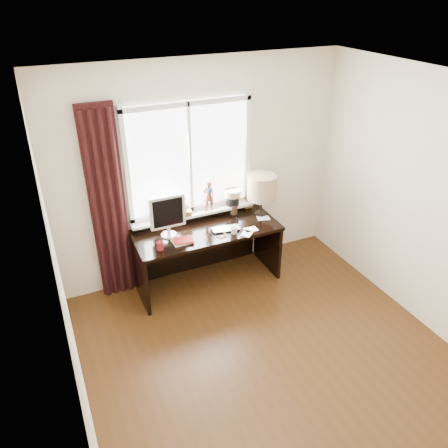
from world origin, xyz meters
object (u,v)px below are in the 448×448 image
mug (234,230)px  desk (204,243)px  laptop (226,229)px  table_lamp (262,187)px  red_cup (160,246)px  monitor (168,214)px

mug → desk: 0.50m
laptop → mug: size_ratio=3.50×
laptop → table_lamp: bearing=25.9°
laptop → desk: (-0.20, 0.21, -0.26)m
red_cup → monitor: monitor is taller
laptop → mug: 0.13m
red_cup → monitor: bearing=53.6°
laptop → red_cup: size_ratio=3.40×
red_cup → monitor: (0.18, 0.24, 0.23)m
laptop → mug: mug is taller
desk → mug: bearing=-52.4°
desk → table_lamp: 0.96m
mug → monitor: monitor is taller
table_lamp → monitor: bearing=-179.3°
monitor → table_lamp: (1.19, 0.02, 0.09)m
laptop → red_cup: red_cup is taller
laptop → mug: bearing=-59.6°
desk → table_lamp: bearing=-3.0°
laptop → mug: (0.05, -0.11, 0.03)m
monitor → table_lamp: table_lamp is taller
mug → table_lamp: (0.50, 0.28, 0.32)m
red_cup → monitor: 0.38m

